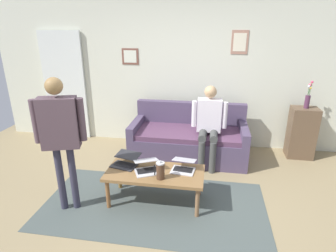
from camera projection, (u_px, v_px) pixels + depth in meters
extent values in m
plane|color=#917E59|center=(160.00, 211.00, 3.44)|extent=(7.68, 7.68, 0.00)
cube|color=#48524E|center=(154.00, 205.00, 3.55)|extent=(2.79, 1.42, 0.01)
cube|color=beige|center=(182.00, 72.00, 5.00)|extent=(7.04, 0.10, 2.70)
cube|color=brown|center=(130.00, 56.00, 5.01)|extent=(0.30, 0.02, 0.28)
cube|color=silver|center=(130.00, 56.00, 5.00)|extent=(0.23, 0.00, 0.22)
cube|color=#A87863|center=(240.00, 42.00, 4.63)|extent=(0.27, 0.02, 0.38)
cube|color=beige|center=(240.00, 42.00, 4.62)|extent=(0.21, 0.00, 0.29)
cube|color=silver|center=(65.00, 86.00, 5.37)|extent=(0.82, 0.05, 2.05)
sphere|color=tan|center=(49.00, 87.00, 5.38)|extent=(0.06, 0.06, 0.06)
cube|color=#4E405B|center=(188.00, 146.00, 4.75)|extent=(1.90, 0.88, 0.42)
cube|color=#593954|center=(188.00, 133.00, 4.65)|extent=(1.66, 0.80, 0.08)
cube|color=#4E405B|center=(191.00, 115.00, 4.94)|extent=(1.90, 0.14, 0.46)
cube|color=#4E405B|center=(244.00, 132.00, 4.51)|extent=(0.12, 0.88, 0.20)
cube|color=#4E405B|center=(137.00, 126.00, 4.78)|extent=(0.12, 0.88, 0.20)
cube|color=brown|center=(155.00, 173.00, 3.50)|extent=(1.22, 0.57, 0.04)
cylinder|color=#886241|center=(197.00, 202.00, 3.28)|extent=(0.05, 0.05, 0.39)
cylinder|color=brown|center=(108.00, 194.00, 3.45)|extent=(0.05, 0.05, 0.39)
cylinder|color=brown|center=(199.00, 182.00, 3.70)|extent=(0.05, 0.05, 0.39)
cylinder|color=olive|center=(120.00, 175.00, 3.87)|extent=(0.05, 0.05, 0.39)
cube|color=silver|center=(183.00, 171.00, 3.51)|extent=(0.31, 0.25, 0.01)
cube|color=black|center=(183.00, 169.00, 3.52)|extent=(0.25, 0.16, 0.00)
cube|color=silver|center=(184.00, 160.00, 3.54)|extent=(0.31, 0.24, 0.06)
cube|color=black|center=(184.00, 160.00, 3.54)|extent=(0.28, 0.21, 0.05)
cube|color=silver|center=(147.00, 172.00, 3.48)|extent=(0.37, 0.34, 0.01)
cube|color=black|center=(147.00, 170.00, 3.50)|extent=(0.29, 0.23, 0.00)
cube|color=silver|center=(146.00, 160.00, 3.52)|extent=(0.36, 0.32, 0.07)
cube|color=#292F34|center=(146.00, 160.00, 3.52)|extent=(0.33, 0.29, 0.06)
cube|color=#28282D|center=(124.00, 166.00, 3.62)|extent=(0.36, 0.28, 0.01)
cube|color=black|center=(125.00, 165.00, 3.64)|extent=(0.29, 0.18, 0.00)
cube|color=#28282D|center=(128.00, 155.00, 3.69)|extent=(0.36, 0.26, 0.04)
cube|color=white|center=(128.00, 155.00, 3.69)|extent=(0.32, 0.24, 0.03)
cylinder|color=#4C3323|center=(160.00, 171.00, 3.31)|extent=(0.10, 0.10, 0.20)
cylinder|color=#B7B7BC|center=(160.00, 163.00, 3.27)|extent=(0.10, 0.10, 0.02)
sphere|color=#B2B2B7|center=(160.00, 161.00, 3.26)|extent=(0.03, 0.03, 0.03)
cube|color=black|center=(155.00, 170.00, 3.32)|extent=(0.01, 0.01, 0.14)
cube|color=brown|center=(302.00, 133.00, 4.71)|extent=(0.42, 0.32, 0.87)
cylinder|color=#522C47|center=(307.00, 102.00, 4.52)|extent=(0.08, 0.08, 0.21)
cylinder|color=#3D7038|center=(311.00, 89.00, 4.44)|extent=(0.01, 0.02, 0.22)
sphere|color=#E44669|center=(312.00, 82.00, 4.40)|extent=(0.04, 0.04, 0.04)
cylinder|color=#3D7038|center=(308.00, 91.00, 4.45)|extent=(0.01, 0.01, 0.15)
sphere|color=silver|center=(309.00, 86.00, 4.42)|extent=(0.04, 0.04, 0.04)
cylinder|color=#3D7038|center=(310.00, 92.00, 4.45)|extent=(0.01, 0.01, 0.12)
sphere|color=gold|center=(311.00, 88.00, 4.42)|extent=(0.03, 0.03, 0.03)
cylinder|color=#3D7038|center=(309.00, 90.00, 4.47)|extent=(0.02, 0.01, 0.16)
sphere|color=#D1576E|center=(310.00, 85.00, 4.44)|extent=(0.05, 0.05, 0.05)
cylinder|color=#323143|center=(61.00, 179.00, 3.36)|extent=(0.08, 0.08, 0.83)
cylinder|color=#323143|center=(73.00, 178.00, 3.38)|extent=(0.08, 0.08, 0.83)
cube|color=#54414A|center=(59.00, 123.00, 3.12)|extent=(0.45, 0.29, 0.59)
cylinder|color=#54414A|center=(35.00, 121.00, 3.08)|extent=(0.10, 0.10, 0.50)
cylinder|color=#54414A|center=(82.00, 120.00, 3.14)|extent=(0.10, 0.10, 0.50)
sphere|color=olive|center=(54.00, 86.00, 2.98)|extent=(0.19, 0.19, 0.19)
cylinder|color=#444543|center=(213.00, 158.00, 4.25)|extent=(0.10, 0.10, 0.50)
cylinder|color=#444543|center=(201.00, 157.00, 4.28)|extent=(0.10, 0.10, 0.50)
cylinder|color=#444543|center=(214.00, 135.00, 4.31)|extent=(0.12, 0.40, 0.12)
cylinder|color=#444543|center=(203.00, 134.00, 4.34)|extent=(0.12, 0.40, 0.12)
cube|color=silver|center=(209.00, 115.00, 4.40)|extent=(0.37, 0.20, 0.52)
cylinder|color=silver|center=(225.00, 115.00, 4.31)|extent=(0.08, 0.08, 0.42)
cylinder|color=silver|center=(194.00, 114.00, 4.38)|extent=(0.08, 0.08, 0.42)
sphere|color=tan|center=(211.00, 92.00, 4.27)|extent=(0.19, 0.19, 0.19)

